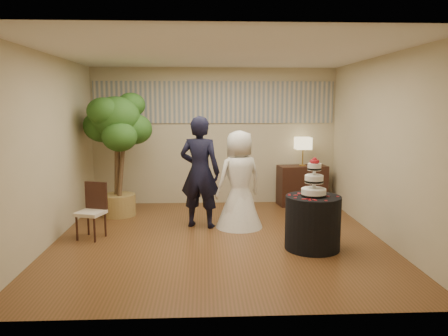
{
  "coord_description": "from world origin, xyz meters",
  "views": [
    {
      "loc": [
        -0.22,
        -6.52,
        2.08
      ],
      "look_at": [
        0.1,
        0.4,
        1.05
      ],
      "focal_mm": 35.0,
      "sensor_mm": 36.0,
      "label": 1
    }
  ],
  "objects_px": {
    "cake_table": "(313,223)",
    "side_chair": "(91,211)",
    "table_lamp": "(303,152)",
    "ficus_tree": "(117,154)",
    "wedding_cake": "(314,177)",
    "console": "(302,185)",
    "bride": "(239,179)",
    "groom": "(200,172)"
  },
  "relations": [
    {
      "from": "wedding_cake",
      "to": "table_lamp",
      "type": "xyz_separation_m",
      "value": [
        0.46,
        2.75,
        0.06
      ]
    },
    {
      "from": "ficus_tree",
      "to": "groom",
      "type": "bearing_deg",
      "value": -28.19
    },
    {
      "from": "groom",
      "to": "console",
      "type": "relative_size",
      "value": 1.92
    },
    {
      "from": "ficus_tree",
      "to": "side_chair",
      "type": "height_order",
      "value": "ficus_tree"
    },
    {
      "from": "bride",
      "to": "ficus_tree",
      "type": "xyz_separation_m",
      "value": [
        -2.19,
        0.87,
        0.34
      ]
    },
    {
      "from": "cake_table",
      "to": "side_chair",
      "type": "bearing_deg",
      "value": 169.16
    },
    {
      "from": "groom",
      "to": "bride",
      "type": "relative_size",
      "value": 1.15
    },
    {
      "from": "bride",
      "to": "cake_table",
      "type": "bearing_deg",
      "value": 104.97
    },
    {
      "from": "console",
      "to": "wedding_cake",
      "type": "bearing_deg",
      "value": -107.18
    },
    {
      "from": "bride",
      "to": "side_chair",
      "type": "xyz_separation_m",
      "value": [
        -2.34,
        -0.54,
        -0.39
      ]
    },
    {
      "from": "wedding_cake",
      "to": "ficus_tree",
      "type": "bearing_deg",
      "value": 147.09
    },
    {
      "from": "groom",
      "to": "wedding_cake",
      "type": "height_order",
      "value": "groom"
    },
    {
      "from": "console",
      "to": "side_chair",
      "type": "xyz_separation_m",
      "value": [
        -3.77,
        -2.12,
        0.02
      ]
    },
    {
      "from": "groom",
      "to": "console",
      "type": "xyz_separation_m",
      "value": [
        2.08,
        1.53,
        -0.53
      ]
    },
    {
      "from": "bride",
      "to": "wedding_cake",
      "type": "bearing_deg",
      "value": 104.97
    },
    {
      "from": "bride",
      "to": "ficus_tree",
      "type": "distance_m",
      "value": 2.38
    },
    {
      "from": "bride",
      "to": "cake_table",
      "type": "relative_size",
      "value": 2.08
    },
    {
      "from": "table_lamp",
      "to": "ficus_tree",
      "type": "height_order",
      "value": "ficus_tree"
    },
    {
      "from": "groom",
      "to": "table_lamp",
      "type": "distance_m",
      "value": 2.59
    },
    {
      "from": "bride",
      "to": "console",
      "type": "xyz_separation_m",
      "value": [
        1.43,
        1.58,
        -0.41
      ]
    },
    {
      "from": "table_lamp",
      "to": "ficus_tree",
      "type": "bearing_deg",
      "value": -168.78
    },
    {
      "from": "groom",
      "to": "table_lamp",
      "type": "height_order",
      "value": "groom"
    },
    {
      "from": "groom",
      "to": "side_chair",
      "type": "relative_size",
      "value": 2.17
    },
    {
      "from": "console",
      "to": "side_chair",
      "type": "distance_m",
      "value": 4.32
    },
    {
      "from": "bride",
      "to": "cake_table",
      "type": "distance_m",
      "value": 1.58
    },
    {
      "from": "wedding_cake",
      "to": "console",
      "type": "distance_m",
      "value": 2.87
    },
    {
      "from": "groom",
      "to": "ficus_tree",
      "type": "distance_m",
      "value": 1.75
    },
    {
      "from": "groom",
      "to": "wedding_cake",
      "type": "xyz_separation_m",
      "value": [
        1.62,
        -1.22,
        0.11
      ]
    },
    {
      "from": "console",
      "to": "table_lamp",
      "type": "distance_m",
      "value": 0.7
    },
    {
      "from": "table_lamp",
      "to": "groom",
      "type": "bearing_deg",
      "value": -143.64
    },
    {
      "from": "side_chair",
      "to": "bride",
      "type": "bearing_deg",
      "value": 31.45
    },
    {
      "from": "ficus_tree",
      "to": "console",
      "type": "bearing_deg",
      "value": 11.22
    },
    {
      "from": "wedding_cake",
      "to": "table_lamp",
      "type": "bearing_deg",
      "value": 80.46
    },
    {
      "from": "groom",
      "to": "console",
      "type": "bearing_deg",
      "value": -127.58
    },
    {
      "from": "side_chair",
      "to": "ficus_tree",
      "type": "bearing_deg",
      "value": 102.21
    },
    {
      "from": "wedding_cake",
      "to": "cake_table",
      "type": "bearing_deg",
      "value": 0.0
    },
    {
      "from": "cake_table",
      "to": "ficus_tree",
      "type": "bearing_deg",
      "value": 147.09
    },
    {
      "from": "table_lamp",
      "to": "side_chair",
      "type": "distance_m",
      "value": 4.37
    },
    {
      "from": "wedding_cake",
      "to": "console",
      "type": "height_order",
      "value": "wedding_cake"
    },
    {
      "from": "groom",
      "to": "wedding_cake",
      "type": "distance_m",
      "value": 2.03
    },
    {
      "from": "console",
      "to": "ficus_tree",
      "type": "relative_size",
      "value": 0.42
    },
    {
      "from": "wedding_cake",
      "to": "console",
      "type": "relative_size",
      "value": 0.57
    }
  ]
}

